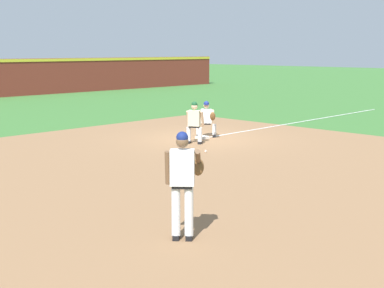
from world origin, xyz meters
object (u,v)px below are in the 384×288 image
baseball (206,151)px  first_baseman (207,118)px  first_base_bag (202,137)px  pitcher (183,179)px  baserunner (194,121)px

baseball → first_baseman: 3.08m
first_base_bag → pitcher: (-7.88, -7.00, 1.01)m
pitcher → first_baseman: pitcher is taller
baseball → pitcher: size_ratio=0.04×
baseball → pitcher: pitcher is taller
pitcher → baserunner: size_ratio=1.27×
first_base_bag → baseball: size_ratio=5.14×
first_base_bag → baserunner: (-0.99, -0.55, 0.75)m
baserunner → baseball: bearing=-123.2°
baseball → baserunner: baserunner is taller
pitcher → baseball: bearing=40.3°
baseball → first_baseman: (2.22, 2.02, 0.69)m
baseball → baserunner: size_ratio=0.05×
first_baseman → baserunner: size_ratio=0.92×
first_base_bag → baserunner: bearing=-150.8°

